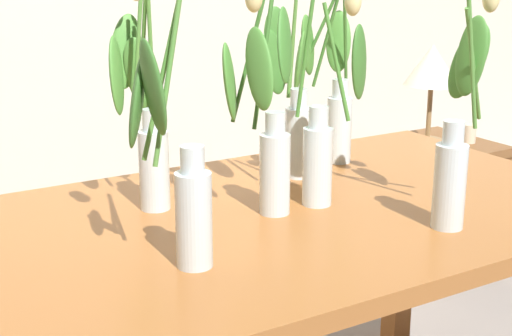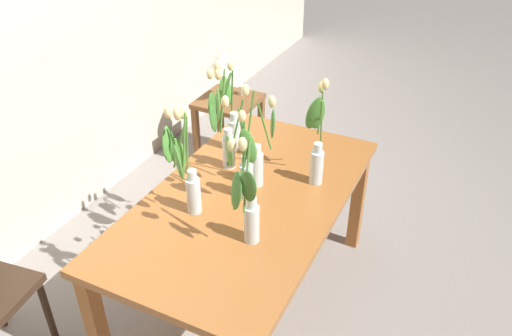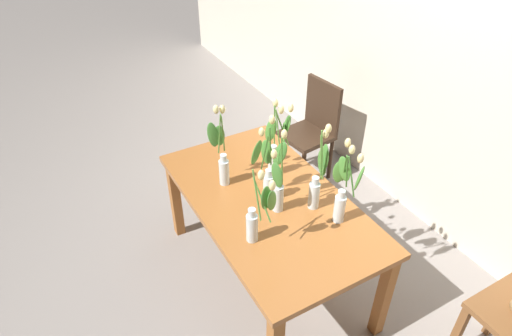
{
  "view_description": "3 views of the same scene",
  "coord_description": "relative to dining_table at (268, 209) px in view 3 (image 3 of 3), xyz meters",
  "views": [
    {
      "loc": [
        -0.85,
        -1.33,
        1.3
      ],
      "look_at": [
        -0.08,
        -0.06,
        0.87
      ],
      "focal_mm": 52.76,
      "sensor_mm": 36.0,
      "label": 1
    },
    {
      "loc": [
        -1.82,
        -0.94,
        2.22
      ],
      "look_at": [
        0.03,
        -0.04,
        0.9
      ],
      "focal_mm": 35.83,
      "sensor_mm": 36.0,
      "label": 2
    },
    {
      "loc": [
        1.85,
        -1.13,
        2.58
      ],
      "look_at": [
        -0.1,
        -0.03,
        0.93
      ],
      "focal_mm": 31.06,
      "sensor_mm": 36.0,
      "label": 3
    }
  ],
  "objects": [
    {
      "name": "ground_plane",
      "position": [
        0.0,
        0.0,
        -0.65
      ],
      "size": [
        18.0,
        18.0,
        0.0
      ],
      "primitive_type": "plane",
      "color": "gray"
    },
    {
      "name": "room_wall_rear",
      "position": [
        0.0,
        1.5,
        0.7
      ],
      "size": [
        9.0,
        0.1,
        2.7
      ],
      "primitive_type": "cube",
      "color": "beige",
      "rests_on": "ground"
    },
    {
      "name": "dining_table",
      "position": [
        0.0,
        0.0,
        0.0
      ],
      "size": [
        1.6,
        0.9,
        0.74
      ],
      "color": "#A3602D",
      "rests_on": "ground"
    },
    {
      "name": "tulip_vase_0",
      "position": [
        0.29,
        -0.25,
        0.28
      ],
      "size": [
        0.18,
        0.15,
        0.54
      ],
      "color": "silver",
      "rests_on": "dining_table"
    },
    {
      "name": "tulip_vase_1",
      "position": [
        0.36,
        0.29,
        0.29
      ],
      "size": [
        0.22,
        0.15,
        0.51
      ],
      "color": "silver",
      "rests_on": "dining_table"
    },
    {
      "name": "tulip_vase_2",
      "position": [
        0.12,
        0.0,
        0.28
      ],
      "size": [
        0.22,
        0.18,
        0.55
      ],
      "color": "silver",
      "rests_on": "dining_table"
    },
    {
      "name": "tulip_vase_3",
      "position": [
        -0.31,
        -0.17,
        0.28
      ],
      "size": [
        0.16,
        0.13,
        0.55
      ],
      "color": "silver",
      "rests_on": "dining_table"
    },
    {
      "name": "tulip_vase_4",
      "position": [
        -0.03,
        0.0,
        0.27
      ],
      "size": [
        0.16,
        0.18,
        0.56
      ],
      "color": "silver",
      "rests_on": "dining_table"
    },
    {
      "name": "tulip_vase_5",
      "position": [
        0.2,
        0.23,
        0.28
      ],
      "size": [
        0.12,
        0.12,
        0.59
      ],
      "color": "silver",
      "rests_on": "dining_table"
    },
    {
      "name": "tulip_vase_6",
      "position": [
        -0.22,
        0.19,
        0.3
      ],
      "size": [
        0.16,
        0.17,
        0.55
      ],
      "color": "silver",
      "rests_on": "dining_table"
    },
    {
      "name": "dining_chair",
      "position": [
        -0.89,
        1.0,
        -0.12
      ],
      "size": [
        0.45,
        0.45,
        0.93
      ],
      "color": "#382619",
      "rests_on": "ground"
    }
  ]
}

